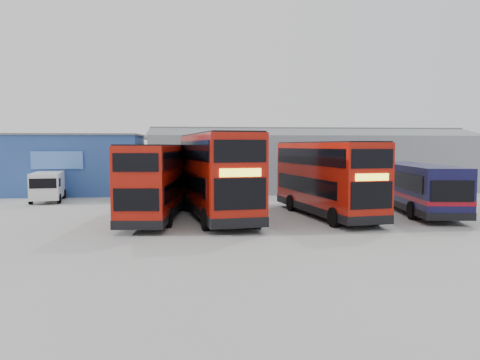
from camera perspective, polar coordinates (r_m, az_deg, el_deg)
The scene contains 8 objects.
ground_plane at distance 24.79m, azimuth 2.32°, elevation -5.40°, with size 120.00×120.00×0.00m, color #979792.
office_block at distance 43.47m, azimuth -19.97°, elevation 1.90°, with size 12.30×8.32×5.12m.
maintenance_shed at distance 45.70m, azimuth 8.59°, elevation 2.24°, with size 30.50×12.00×5.89m.
double_decker_left at distance 26.49m, azimuth -10.43°, elevation -0.29°, with size 3.24×10.09×4.20m.
double_decker_centre at distance 26.77m, azimuth -2.90°, elevation 0.49°, with size 4.27×11.66×4.83m.
double_decker_right at distance 27.77m, azimuth 10.43°, elevation 0.08°, with size 3.95×10.55×4.36m.
single_decker_blue at distance 31.09m, azimuth 20.61°, elevation -0.97°, with size 4.06×11.19×2.97m.
panel_van at distance 37.53m, azimuth -22.38°, elevation -0.58°, with size 2.73×5.19×2.16m.
Camera 1 is at (-3.59, -24.18, 4.14)m, focal length 35.00 mm.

